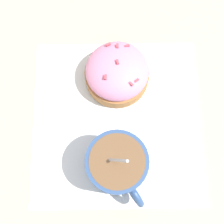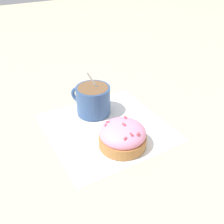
# 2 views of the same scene
# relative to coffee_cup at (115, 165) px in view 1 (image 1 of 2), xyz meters

# --- Properties ---
(ground_plane) EXTENTS (3.00, 3.00, 0.00)m
(ground_plane) POSITION_rel_coffee_cup_xyz_m (0.07, -0.00, -0.04)
(ground_plane) COLOR #C6B793
(paper_napkin) EXTENTS (0.27, 0.27, 0.00)m
(paper_napkin) POSITION_rel_coffee_cup_xyz_m (0.07, -0.00, -0.04)
(paper_napkin) COLOR white
(paper_napkin) RESTS_ON ground_plane
(coffee_cup) EXTENTS (0.10, 0.08, 0.11)m
(coffee_cup) POSITION_rel_coffee_cup_xyz_m (0.00, 0.00, 0.00)
(coffee_cup) COLOR #335184
(coffee_cup) RESTS_ON paper_napkin
(frosted_pastry) EXTENTS (0.10, 0.10, 0.06)m
(frosted_pastry) POSITION_rel_coffee_cup_xyz_m (0.14, 0.00, -0.01)
(frosted_pastry) COLOR #B2753D
(frosted_pastry) RESTS_ON paper_napkin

